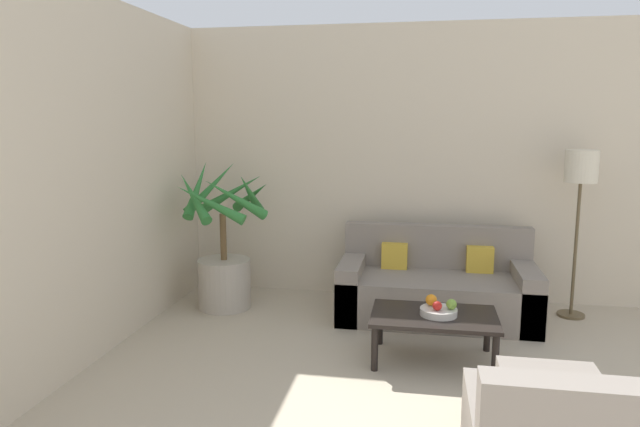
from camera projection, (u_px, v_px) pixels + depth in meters
wall_back at (492, 165)px, 5.51m from camera, size 7.65×0.06×2.70m
potted_palm at (224, 256)px, 5.40m from camera, size 0.93×0.94×1.41m
sofa_loveseat at (436, 288)px, 5.17m from camera, size 1.73×0.84×0.80m
floor_lamp at (581, 179)px, 5.02m from camera, size 0.28×0.28×1.52m
coffee_table at (434, 320)px, 4.22m from camera, size 0.92×0.60×0.36m
fruit_bowl at (439, 312)px, 4.19m from camera, size 0.27×0.27×0.05m
apple_red at (437, 306)px, 4.14m from camera, size 0.07×0.07×0.07m
apple_green at (451, 304)px, 4.16m from camera, size 0.08×0.08×0.08m
orange_fruit at (431, 300)px, 4.25m from camera, size 0.09×0.09×0.09m
ottoman at (551, 407)px, 3.20m from camera, size 0.56×0.51×0.36m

